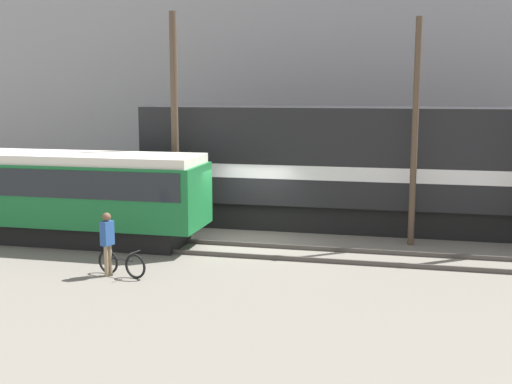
{
  "coord_description": "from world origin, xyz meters",
  "views": [
    {
      "loc": [
        5.15,
        -20.86,
        5.15
      ],
      "look_at": [
        0.37,
        -0.48,
        1.8
      ],
      "focal_mm": 45.0,
      "sensor_mm": 36.0,
      "label": 1
    }
  ],
  "objects_px": {
    "bicycle": "(122,264)",
    "utility_pole_center": "(415,134)",
    "streetcar": "(38,190)",
    "person": "(107,237)",
    "utility_pole_left": "(175,125)",
    "freight_locomotive": "(420,167)"
  },
  "relations": [
    {
      "from": "bicycle",
      "to": "utility_pole_center",
      "type": "distance_m",
      "value": 10.23
    },
    {
      "from": "bicycle",
      "to": "utility_pole_center",
      "type": "xyz_separation_m",
      "value": [
        7.86,
        5.61,
        3.37
      ]
    },
    {
      "from": "streetcar",
      "to": "bicycle",
      "type": "bearing_deg",
      "value": -36.29
    },
    {
      "from": "person",
      "to": "utility_pole_left",
      "type": "height_order",
      "value": "utility_pole_left"
    },
    {
      "from": "bicycle",
      "to": "utility_pole_left",
      "type": "distance_m",
      "value": 6.66
    },
    {
      "from": "person",
      "to": "utility_pole_center",
      "type": "xyz_separation_m",
      "value": [
        8.25,
        5.66,
        2.62
      ]
    },
    {
      "from": "streetcar",
      "to": "utility_pole_left",
      "type": "distance_m",
      "value": 5.21
    },
    {
      "from": "bicycle",
      "to": "utility_pole_center",
      "type": "relative_size",
      "value": 0.22
    },
    {
      "from": "streetcar",
      "to": "bicycle",
      "type": "relative_size",
      "value": 7.17
    },
    {
      "from": "freight_locomotive",
      "to": "streetcar",
      "type": "relative_size",
      "value": 1.73
    },
    {
      "from": "streetcar",
      "to": "person",
      "type": "bearing_deg",
      "value": -39.03
    },
    {
      "from": "utility_pole_left",
      "to": "person",
      "type": "bearing_deg",
      "value": -89.43
    },
    {
      "from": "utility_pole_center",
      "to": "utility_pole_left",
      "type": "bearing_deg",
      "value": 180.0
    },
    {
      "from": "utility_pole_left",
      "to": "utility_pole_center",
      "type": "relative_size",
      "value": 1.05
    },
    {
      "from": "bicycle",
      "to": "person",
      "type": "xyz_separation_m",
      "value": [
        -0.38,
        -0.04,
        0.75
      ]
    },
    {
      "from": "freight_locomotive",
      "to": "streetcar",
      "type": "bearing_deg",
      "value": -160.77
    },
    {
      "from": "freight_locomotive",
      "to": "utility_pole_left",
      "type": "height_order",
      "value": "utility_pole_left"
    },
    {
      "from": "streetcar",
      "to": "utility_pole_center",
      "type": "bearing_deg",
      "value": 10.1
    },
    {
      "from": "streetcar",
      "to": "bicycle",
      "type": "height_order",
      "value": "streetcar"
    },
    {
      "from": "utility_pole_center",
      "to": "streetcar",
      "type": "bearing_deg",
      "value": -169.9
    },
    {
      "from": "freight_locomotive",
      "to": "bicycle",
      "type": "distance_m",
      "value": 11.47
    },
    {
      "from": "person",
      "to": "utility_pole_center",
      "type": "bearing_deg",
      "value": 34.45
    }
  ]
}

